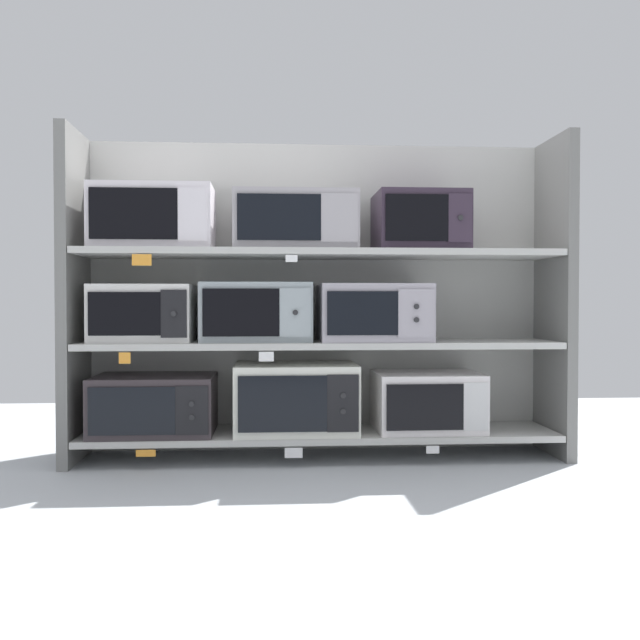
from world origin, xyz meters
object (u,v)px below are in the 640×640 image
(microwave_0, at_px, (155,404))
(microwave_6, at_px, (153,218))
(microwave_4, at_px, (257,312))
(microwave_5, at_px, (373,313))
(microwave_7, at_px, (295,222))
(microwave_2, at_px, (427,401))
(microwave_3, at_px, (144,313))
(microwave_8, at_px, (420,222))
(microwave_1, at_px, (296,398))

(microwave_0, bearing_deg, microwave_6, 176.48)
(microwave_0, bearing_deg, microwave_4, 0.01)
(microwave_5, height_order, microwave_7, microwave_7)
(microwave_7, bearing_deg, microwave_2, -0.00)
(microwave_3, height_order, microwave_8, microwave_8)
(microwave_1, xyz_separation_m, microwave_7, (-0.00, 0.00, 0.83))
(microwave_0, xyz_separation_m, microwave_6, (-0.00, 0.00, 0.87))
(microwave_2, relative_size, microwave_3, 1.09)
(microwave_2, xyz_separation_m, microwave_8, (-0.04, -0.00, 0.86))
(microwave_4, height_order, microwave_5, microwave_4)
(microwave_4, xyz_separation_m, microwave_5, (0.55, 0.00, -0.00))
(microwave_5, height_order, microwave_8, microwave_8)
(microwave_1, distance_m, microwave_5, 0.55)
(microwave_4, bearing_deg, microwave_1, -0.01)
(microwave_0, relative_size, microwave_2, 1.12)
(microwave_1, xyz_separation_m, microwave_5, (0.37, 0.00, 0.40))
(microwave_0, distance_m, microwave_8, 1.52)
(microwave_4, distance_m, microwave_6, 0.65)
(microwave_1, xyz_separation_m, microwave_6, (-0.66, 0.00, 0.84))
(microwave_3, height_order, microwave_4, microwave_4)
(microwave_5, relative_size, microwave_6, 0.93)
(microwave_3, bearing_deg, microwave_4, -0.02)
(microwave_1, distance_m, microwave_2, 0.63)
(microwave_0, xyz_separation_m, microwave_3, (-0.05, 0.00, 0.43))
(microwave_4, relative_size, microwave_6, 0.93)
(microwave_7, relative_size, microwave_8, 1.37)
(microwave_0, height_order, microwave_6, microwave_6)
(microwave_6, relative_size, microwave_8, 1.31)
(microwave_3, bearing_deg, microwave_2, -0.01)
(microwave_2, distance_m, microwave_5, 0.50)
(microwave_0, distance_m, microwave_3, 0.43)
(microwave_7, bearing_deg, microwave_6, -179.99)
(microwave_1, bearing_deg, microwave_4, 179.99)
(microwave_1, xyz_separation_m, microwave_4, (-0.18, 0.00, 0.41))
(microwave_6, distance_m, microwave_8, 1.25)
(microwave_3, relative_size, microwave_7, 0.79)
(microwave_5, distance_m, microwave_8, 0.48)
(microwave_0, distance_m, microwave_6, 0.87)
(microwave_5, bearing_deg, microwave_8, -0.04)
(microwave_7, bearing_deg, microwave_8, -0.01)
(microwave_0, bearing_deg, microwave_7, 0.01)
(microwave_0, bearing_deg, microwave_5, 0.01)
(microwave_1, height_order, microwave_5, microwave_5)
(microwave_6, bearing_deg, microwave_4, -0.00)
(microwave_3, xyz_separation_m, microwave_7, (0.71, -0.00, 0.43))
(microwave_6, distance_m, microwave_7, 0.66)
(microwave_3, distance_m, microwave_8, 1.37)
(microwave_0, xyz_separation_m, microwave_2, (1.29, 0.00, 0.00))
(microwave_0, bearing_deg, microwave_8, 0.00)
(microwave_0, relative_size, microwave_5, 1.08)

